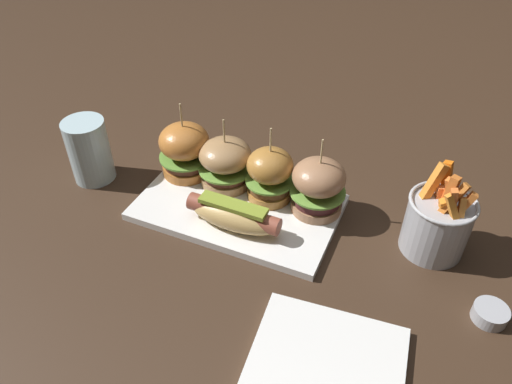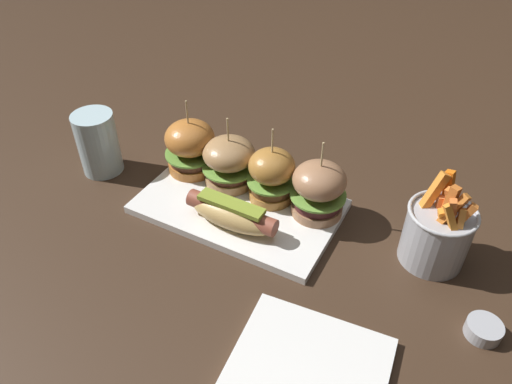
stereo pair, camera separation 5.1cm
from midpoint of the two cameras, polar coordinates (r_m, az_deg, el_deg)
The scene contains 11 objects.
ground_plane at distance 0.87m, azimuth -0.33°, elevation -2.09°, with size 3.00×3.00×0.00m, color #382619.
platter_main at distance 0.87m, azimuth -0.33°, elevation -1.74°, with size 0.35×0.21×0.01m, color white.
hot_dog at distance 0.80m, azimuth -1.06°, elevation -2.61°, with size 0.16×0.05×0.05m.
slider_far_left at distance 0.92m, azimuth -6.09°, elevation 5.33°, with size 0.10×0.10×0.15m.
slider_center_left at distance 0.88m, azimuth -1.50°, elevation 3.60°, with size 0.10×0.10×0.14m.
slider_center_right at distance 0.84m, azimuth 3.57°, elevation 1.99°, with size 0.09×0.09×0.14m.
slider_far_right at distance 0.82m, azimuth 9.11°, elevation 0.30°, with size 0.10×0.10×0.14m.
fries_bucket at distance 0.81m, azimuth 22.16°, elevation -4.51°, with size 0.10×0.10×0.15m.
sauce_ramekin at distance 0.77m, azimuth 26.91°, elevation -14.18°, with size 0.05×0.05×0.02m.
side_plate at distance 0.66m, azimuth 8.08°, elevation -20.82°, with size 0.20×0.20×0.01m, color white.
water_glass at distance 0.97m, azimuth -16.57°, elevation 5.47°, with size 0.08×0.08×0.12m, color silver.
Camera 2 is at (0.33, -0.56, 0.58)m, focal length 34.19 mm.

